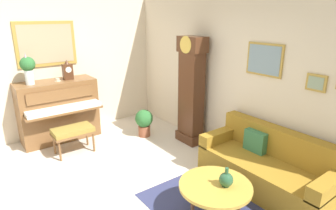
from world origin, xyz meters
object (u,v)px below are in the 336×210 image
object	(u,v)px
mantel_clock	(68,71)
green_jug	(226,179)
piano_bench	(73,132)
potted_plant	(144,121)
grandfather_clock	(191,94)
piano	(59,110)
coffee_table	(215,187)
teacup	(58,80)
flower_vase	(28,67)
couch	(267,167)

from	to	relation	value
mantel_clock	green_jug	bearing A→B (deg)	9.86
piano_bench	potted_plant	distance (m)	1.41
piano_bench	green_jug	distance (m)	2.93
green_jug	grandfather_clock	bearing A→B (deg)	149.86
piano_bench	mantel_clock	xyz separation A→B (m)	(-0.77, 0.26, 0.94)
piano	piano_bench	xyz separation A→B (m)	(0.77, -0.01, -0.19)
piano	coffee_table	bearing A→B (deg)	12.90
mantel_clock	teacup	xyz separation A→B (m)	(0.04, -0.22, -0.15)
coffee_table	flower_vase	world-z (taller)	flower_vase
piano_bench	grandfather_clock	distance (m)	2.25
piano	coffee_table	xyz separation A→B (m)	(3.47, 0.80, -0.18)
coffee_table	grandfather_clock	bearing A→B (deg)	146.89
piano	coffee_table	world-z (taller)	piano
mantel_clock	potted_plant	size ratio (longest dim) A/B	0.68
flower_vase	mantel_clock	bearing A→B (deg)	89.96
piano	grandfather_clock	size ratio (longest dim) A/B	0.71
piano_bench	teacup	xyz separation A→B (m)	(-0.73, 0.04, 0.80)
piano	green_jug	world-z (taller)	piano
piano	couch	xyz separation A→B (m)	(3.47, 1.85, -0.28)
coffee_table	flower_vase	distance (m)	3.84
mantel_clock	flower_vase	bearing A→B (deg)	-90.04
piano_bench	green_jug	bearing A→B (deg)	17.48
piano_bench	coffee_table	distance (m)	2.81
piano	potted_plant	xyz separation A→B (m)	(0.89, 1.40, -0.27)
flower_vase	teacup	bearing A→B (deg)	85.34
piano	mantel_clock	bearing A→B (deg)	89.60
couch	potted_plant	size ratio (longest dim) A/B	3.39
couch	green_jug	world-z (taller)	couch
coffee_table	potted_plant	size ratio (longest dim) A/B	1.57
potted_plant	coffee_table	bearing A→B (deg)	-13.20
couch	green_jug	size ratio (longest dim) A/B	7.92
mantel_clock	green_jug	distance (m)	3.71
couch	mantel_clock	world-z (taller)	mantel_clock
piano	potted_plant	world-z (taller)	piano
grandfather_clock	green_jug	distance (m)	2.27
grandfather_clock	flower_vase	distance (m)	2.97
piano	green_jug	bearing A→B (deg)	13.76
green_jug	piano_bench	bearing A→B (deg)	-162.52
flower_vase	couch	bearing A→B (deg)	33.42
couch	coffee_table	distance (m)	1.06
green_jug	potted_plant	world-z (taller)	green_jug
piano_bench	teacup	world-z (taller)	teacup
couch	mantel_clock	distance (m)	3.95
mantel_clock	green_jug	xyz separation A→B (m)	(3.56, 0.62, -0.82)
couch	green_jug	xyz separation A→B (m)	(0.10, -0.98, 0.22)
grandfather_clock	mantel_clock	xyz separation A→B (m)	(-1.64, -1.74, 0.39)
piano	piano_bench	distance (m)	0.80
grandfather_clock	mantel_clock	size ratio (longest dim) A/B	5.34
piano_bench	coffee_table	world-z (taller)	piano_bench
mantel_clock	flower_vase	world-z (taller)	flower_vase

